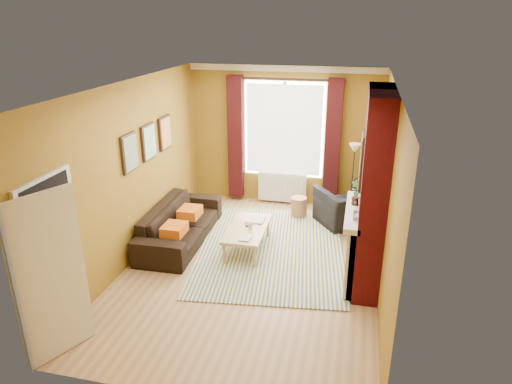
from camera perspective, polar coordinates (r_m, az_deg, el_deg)
ground at (r=7.26m, az=-0.45°, el=-9.20°), size 5.50×5.50×0.00m
room_walls at (r=6.81m, az=5.28°, el=1.48°), size 3.82×5.54×2.83m
striped_rug at (r=7.74m, az=1.92°, el=-7.08°), size 2.75×3.54×0.02m
sofa at (r=8.00m, az=-9.44°, el=-3.87°), size 0.92×2.24×0.65m
armchair at (r=8.68m, az=11.50°, el=-1.79°), size 1.41×1.38×0.70m
coffee_table at (r=7.57m, az=-1.08°, el=-4.75°), size 0.63×1.23×0.41m
wicker_stool at (r=8.92m, az=5.35°, el=-1.87°), size 0.35×0.35×0.39m
floor_lamp at (r=8.62m, az=12.13°, el=3.89°), size 0.28×0.28×1.49m
book_a at (r=7.21m, az=-2.00°, el=-5.66°), size 0.19×0.25×0.02m
book_b at (r=7.82m, az=-0.60°, el=-3.41°), size 0.23×0.31×0.02m
mug at (r=7.51m, az=-0.69°, el=-4.22°), size 0.12×0.12×0.09m
tv_remote at (r=7.63m, az=-1.17°, el=-4.06°), size 0.10×0.17×0.02m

